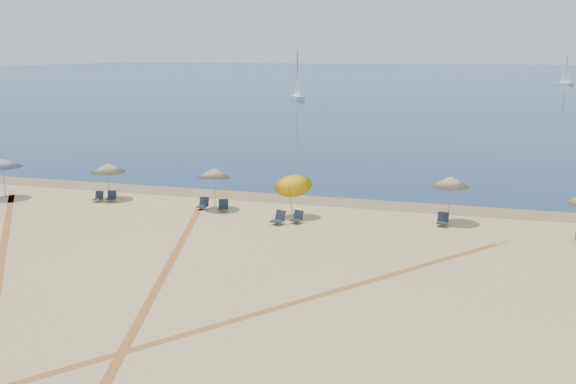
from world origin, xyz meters
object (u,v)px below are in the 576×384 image
at_px(chair_5, 279,218).
at_px(sailboat_0, 298,84).
at_px(umbrella_1, 108,168).
at_px(sailboat_1, 566,75).
at_px(umbrella_3, 293,182).
at_px(chair_3, 203,204).
at_px(chair_2, 112,197).
at_px(umbrella_4, 450,182).
at_px(umbrella_0, 2,163).
at_px(chair_6, 297,218).
at_px(chair_7, 443,220).
at_px(umbrella_2, 214,173).
at_px(chair_4, 223,206).
at_px(chair_1, 99,197).

relative_size(chair_5, sailboat_0, 0.09).
bearing_deg(umbrella_1, sailboat_1, 74.25).
relative_size(umbrella_3, sailboat_1, 0.33).
bearing_deg(chair_3, chair_2, 176.36).
bearing_deg(umbrella_4, umbrella_0, -176.14).
xyz_separation_m(chair_6, chair_7, (7.51, 1.60, 0.02)).
distance_m(umbrella_3, chair_3, 5.71).
relative_size(umbrella_2, chair_2, 3.24).
bearing_deg(umbrella_4, umbrella_3, -171.21).
xyz_separation_m(umbrella_3, chair_5, (-0.25, -1.78, -1.65)).
bearing_deg(umbrella_3, umbrella_0, -178.39).
bearing_deg(chair_4, sailboat_0, 84.36).
xyz_separation_m(chair_1, chair_7, (20.50, 0.19, 0.03)).
bearing_deg(chair_4, umbrella_4, -12.69).
bearing_deg(chair_4, chair_2, 158.61).
xyz_separation_m(chair_6, sailboat_1, (30.57, 156.00, 2.16)).
height_order(chair_5, chair_7, chair_5).
bearing_deg(umbrella_2, sailboat_0, 102.38).
xyz_separation_m(umbrella_2, chair_4, (0.72, -0.46, -1.82)).
xyz_separation_m(umbrella_4, chair_1, (-20.76, -1.15, -1.93)).
bearing_deg(chair_1, umbrella_2, -4.34).
relative_size(umbrella_4, chair_4, 3.23).
bearing_deg(chair_1, chair_4, -7.75).
distance_m(umbrella_2, chair_7, 13.11).
bearing_deg(chair_2, umbrella_2, -19.35).
relative_size(chair_1, chair_5, 0.77).
bearing_deg(chair_2, umbrella_0, 167.89).
height_order(umbrella_4, chair_2, umbrella_4).
bearing_deg(umbrella_1, chair_6, -10.17).
relative_size(umbrella_1, chair_1, 3.46).
relative_size(umbrella_1, chair_6, 3.07).
xyz_separation_m(chair_3, chair_5, (5.20, -1.95, 0.02)).
distance_m(umbrella_2, chair_6, 6.04).
height_order(umbrella_1, chair_5, umbrella_1).
distance_m(umbrella_4, chair_4, 12.73).
height_order(chair_4, chair_7, chair_7).
relative_size(chair_2, chair_6, 1.02).
relative_size(umbrella_4, chair_1, 3.85).
distance_m(umbrella_2, chair_5, 5.45).
bearing_deg(chair_7, umbrella_4, 77.96).
height_order(umbrella_0, umbrella_1, umbrella_0).
distance_m(umbrella_4, chair_7, 2.14).
xyz_separation_m(chair_4, chair_7, (12.27, 0.29, 0.01)).
distance_m(umbrella_1, sailboat_0, 84.81).
bearing_deg(chair_2, chair_3, -22.35).
bearing_deg(umbrella_1, umbrella_4, 0.75).
relative_size(umbrella_0, umbrella_3, 0.95).
distance_m(umbrella_2, chair_4, 2.00).
relative_size(chair_1, sailboat_1, 0.08).
bearing_deg(umbrella_4, chair_7, -104.75).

